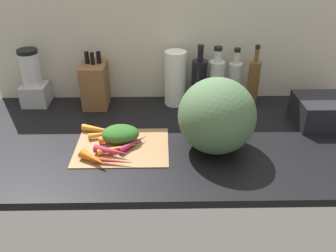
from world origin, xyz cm
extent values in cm
cube|color=black|center=(0.00, 0.00, -1.50)|extent=(170.00, 80.00, 3.00)
cube|color=beige|center=(0.00, 38.50, 30.00)|extent=(170.00, 3.00, 60.00)
cube|color=#997047|center=(-20.47, -8.97, 0.40)|extent=(35.79, 27.22, 0.80)
cone|color=red|center=(-22.08, -20.48, 1.82)|extent=(15.33, 4.61, 2.04)
cone|color=orange|center=(-27.87, -1.92, 1.94)|extent=(13.89, 5.95, 2.28)
cone|color=orange|center=(-30.78, 1.32, 2.21)|extent=(14.94, 6.63, 2.83)
cone|color=orange|center=(-29.40, -19.92, 2.54)|extent=(11.41, 9.87, 3.47)
cone|color=#B2264C|center=(-23.56, -15.15, 2.41)|extent=(13.99, 7.01, 3.23)
cone|color=#B2264C|center=(-15.99, -9.14, 2.04)|extent=(11.65, 12.25, 2.49)
cone|color=orange|center=(-23.94, -6.14, 1.99)|extent=(11.87, 4.24, 2.38)
cone|color=orange|center=(-29.87, -19.70, 2.11)|extent=(11.39, 8.62, 2.63)
cone|color=orange|center=(-21.32, -12.35, 1.97)|extent=(16.08, 7.76, 2.33)
ellipsoid|color=#2D6023|center=(-21.27, -5.17, 3.88)|extent=(14.57, 11.20, 6.16)
ellipsoid|color=#4C6B47|center=(15.16, -10.30, 14.22)|extent=(28.66, 28.47, 28.44)
cube|color=brown|center=(-36.06, 28.44, 10.12)|extent=(11.30, 15.07, 20.23)
cylinder|color=black|center=(-38.69, 30.05, 22.98)|extent=(2.00, 2.00, 5.50)
cylinder|color=black|center=(-36.06, 28.85, 22.98)|extent=(1.75, 1.75, 5.50)
cylinder|color=black|center=(-33.42, 30.38, 22.98)|extent=(2.08, 2.08, 5.50)
cube|color=#B2B2B7|center=(-65.01, 30.01, 5.07)|extent=(11.80, 11.80, 10.15)
cylinder|color=silver|center=(-65.01, 30.01, 17.67)|extent=(8.85, 8.85, 15.04)
cylinder|color=black|center=(-65.01, 30.01, 26.08)|extent=(9.03, 9.03, 1.80)
cylinder|color=white|center=(1.44, 29.50, 12.89)|extent=(10.00, 10.00, 25.79)
cylinder|color=black|center=(12.34, 26.97, 11.10)|extent=(7.24, 7.24, 22.20)
cylinder|color=black|center=(12.34, 26.97, 25.03)|extent=(2.57, 2.57, 5.66)
cylinder|color=black|center=(12.34, 26.97, 28.66)|extent=(2.95, 2.95, 1.60)
cylinder|color=silver|center=(20.24, 28.09, 10.71)|extent=(7.44, 7.44, 21.42)
cylinder|color=silver|center=(20.24, 28.09, 24.08)|extent=(3.30, 3.30, 5.32)
cylinder|color=black|center=(20.24, 28.09, 27.54)|extent=(3.79, 3.79, 1.60)
cylinder|color=silver|center=(29.55, 31.13, 9.71)|extent=(6.31, 6.31, 19.42)
cylinder|color=silver|center=(29.55, 31.13, 22.22)|extent=(2.57, 2.57, 5.61)
cylinder|color=black|center=(29.55, 31.13, 25.82)|extent=(2.96, 2.96, 1.60)
cylinder|color=brown|center=(37.53, 27.11, 10.81)|extent=(5.42, 5.42, 21.62)
cylinder|color=brown|center=(37.53, 27.11, 24.64)|extent=(1.94, 1.94, 6.05)
cylinder|color=black|center=(37.53, 27.11, 28.46)|extent=(2.23, 2.23, 1.60)
cube|color=black|center=(64.70, 9.15, 5.70)|extent=(24.03, 20.44, 11.40)
camera|label=1|loc=(-4.66, -121.84, 74.41)|focal=37.13mm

